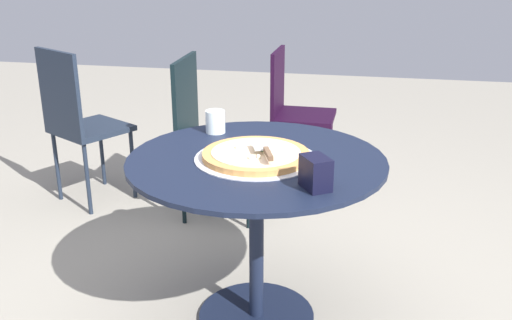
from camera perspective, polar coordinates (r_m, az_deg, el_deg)
The scene contains 9 objects.
ground_plane at distance 2.48m, azimuth 0.04°, elevation -15.29°, with size 10.00×10.00×0.00m, color gray.
patio_table at distance 2.21m, azimuth 0.04°, elevation -3.73°, with size 0.98×0.98×0.71m.
pizza_on_tray at distance 2.14m, azimuth 0.00°, elevation 0.47°, with size 0.46×0.46×0.05m.
pizza_server at distance 2.08m, azimuth 0.99°, elevation 1.00°, with size 0.12×0.21×0.02m.
drinking_cup at distance 2.45m, azimuth -4.05°, elevation 3.82°, with size 0.08×0.08×0.10m, color silver.
napkin_dispenser at distance 1.87m, azimuth 5.93°, elevation -1.26°, with size 0.11×0.07×0.11m, color black.
patio_chair_near at distance 3.68m, azimuth 3.73°, elevation 5.36°, with size 0.38×0.38×0.86m.
patio_chair_far at distance 3.47m, azimuth -17.22°, elevation 4.06°, with size 0.52×0.52×0.93m.
patio_chair_corner at distance 3.22m, azimuth -4.90°, elevation 3.22°, with size 0.44×0.44×0.89m.
Camera 1 is at (-0.40, 1.98, 1.44)m, focal length 40.37 mm.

